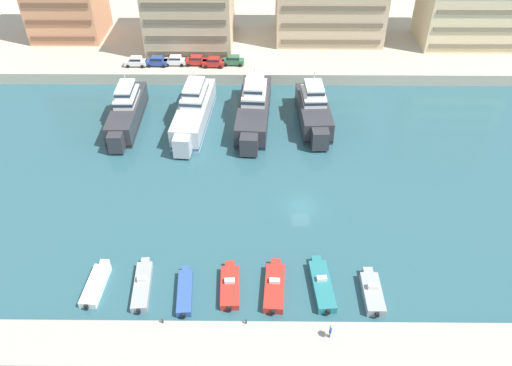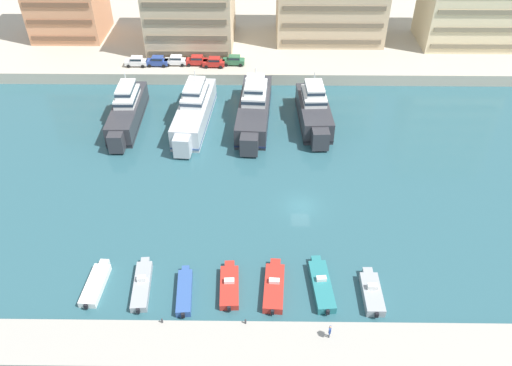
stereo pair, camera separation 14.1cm
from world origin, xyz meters
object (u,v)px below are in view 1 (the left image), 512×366
at_px(yacht_charcoal_far_left, 127,111).
at_px(motorboat_white_far_left, 96,284).
at_px(car_red_center_left, 196,60).
at_px(motorboat_blue_mid_left, 185,292).
at_px(motorboat_grey_mid_right, 372,292).
at_px(motorboat_red_center, 274,286).
at_px(car_white_mid_left, 175,60).
at_px(motorboat_grey_left, 142,285).
at_px(car_green_center_right, 233,60).
at_px(car_white_far_left, 136,61).
at_px(pedestrian_near_edge, 331,330).
at_px(yacht_charcoal_mid_left, 254,107).
at_px(car_blue_left, 157,61).
at_px(motorboat_teal_center_right, 322,285).
at_px(car_red_center, 213,62).
at_px(yacht_silver_left, 194,110).
at_px(yacht_charcoal_center_left, 314,110).
at_px(motorboat_red_center_left, 230,286).

relative_size(yacht_charcoal_far_left, motorboat_white_far_left, 2.70).
bearing_deg(car_red_center_left, motorboat_blue_mid_left, -85.69).
bearing_deg(motorboat_grey_mid_right, motorboat_white_far_left, 178.21).
relative_size(motorboat_blue_mid_left, motorboat_red_center, 0.91).
relative_size(motorboat_grey_mid_right, car_white_mid_left, 1.58).
relative_size(motorboat_grey_left, car_green_center_right, 1.84).
distance_m(motorboat_grey_mid_right, car_white_far_left, 63.25).
bearing_deg(yacht_charcoal_far_left, pedestrian_near_edge, -55.01).
xyz_separation_m(yacht_charcoal_mid_left, pedestrian_near_edge, (8.10, -42.26, -0.65)).
bearing_deg(motorboat_white_far_left, car_blue_left, 91.48).
distance_m(car_white_far_left, car_red_center_left, 11.32).
xyz_separation_m(car_red_center_left, car_green_center_right, (7.04, 0.12, 0.00)).
bearing_deg(motorboat_grey_mid_right, motorboat_grey_left, 178.04).
bearing_deg(car_green_center_right, motorboat_grey_mid_right, -71.75).
xyz_separation_m(motorboat_teal_center_right, car_red_center, (-15.73, 50.89, 2.61)).
bearing_deg(motorboat_grey_left, motorboat_white_far_left, 179.04).
bearing_deg(yacht_charcoal_far_left, car_red_center, 51.81).
relative_size(yacht_silver_left, yacht_charcoal_mid_left, 0.96).
bearing_deg(yacht_charcoal_center_left, yacht_silver_left, -179.12).
relative_size(yacht_silver_left, car_white_far_left, 5.03).
bearing_deg(pedestrian_near_edge, yacht_charcoal_far_left, 124.99).
bearing_deg(yacht_charcoal_far_left, car_red_center_left, 60.79).
bearing_deg(yacht_silver_left, motorboat_red_center, -70.28).
relative_size(motorboat_blue_mid_left, car_white_mid_left, 1.68).
relative_size(yacht_charcoal_far_left, motorboat_blue_mid_left, 2.66).
xyz_separation_m(yacht_silver_left, motorboat_grey_mid_right, (23.11, -35.51, -1.81)).
height_order(car_white_far_left, car_red_center_left, same).
bearing_deg(yacht_charcoal_far_left, motorboat_teal_center_right, -50.21).
height_order(motorboat_white_far_left, pedestrian_near_edge, pedestrian_near_edge).
bearing_deg(motorboat_red_center, motorboat_grey_mid_right, -4.08).
relative_size(yacht_charcoal_far_left, car_green_center_right, 4.42).
xyz_separation_m(motorboat_red_center, car_white_mid_left, (-17.74, 51.88, 2.63)).
relative_size(yacht_charcoal_mid_left, car_white_mid_left, 5.24).
relative_size(car_blue_left, pedestrian_near_edge, 2.38).
distance_m(motorboat_white_far_left, car_red_center, 51.91).
bearing_deg(yacht_silver_left, car_red_center_left, 94.47).
distance_m(yacht_charcoal_mid_left, motorboat_red_center_left, 35.86).
height_order(motorboat_grey_left, car_red_center, car_red_center).
height_order(motorboat_grey_left, car_white_far_left, car_white_far_left).
bearing_deg(motorboat_red_center_left, motorboat_grey_left, 179.82).
xyz_separation_m(yacht_charcoal_far_left, motorboat_blue_mid_left, (13.58, -35.49, -1.79)).
xyz_separation_m(motorboat_red_center_left, car_white_mid_left, (-12.79, 51.81, 2.67)).
bearing_deg(motorboat_red_center, car_white_far_left, 116.05).
relative_size(yacht_charcoal_mid_left, car_red_center, 5.19).
bearing_deg(pedestrian_near_edge, car_white_mid_left, 111.63).
height_order(yacht_silver_left, yacht_charcoal_mid_left, yacht_silver_left).
bearing_deg(car_red_center_left, motorboat_teal_center_right, -69.74).
bearing_deg(yacht_charcoal_far_left, motorboat_grey_mid_right, -46.16).
height_order(yacht_charcoal_center_left, motorboat_red_center_left, yacht_charcoal_center_left).
xyz_separation_m(yacht_charcoal_far_left, yacht_charcoal_center_left, (30.50, 0.33, 0.06)).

